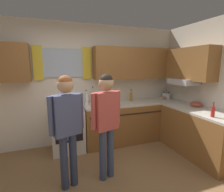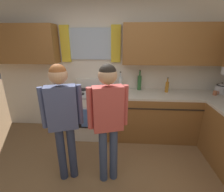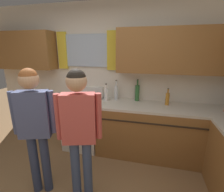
{
  "view_description": "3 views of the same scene",
  "coord_description": "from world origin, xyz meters",
  "px_view_note": "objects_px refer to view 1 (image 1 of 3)",
  "views": [
    {
      "loc": [
        -0.64,
        -1.91,
        1.73
      ],
      "look_at": [
        0.36,
        0.82,
        1.21
      ],
      "focal_mm": 27.73,
      "sensor_mm": 36.0,
      "label": 1
    },
    {
      "loc": [
        0.29,
        -1.34,
        1.86
      ],
      "look_at": [
        0.15,
        0.66,
        1.15
      ],
      "focal_mm": 25.73,
      "sensor_mm": 36.0,
      "label": 2
    },
    {
      "loc": [
        0.86,
        -1.11,
        1.79
      ],
      "look_at": [
        0.33,
        1.05,
        1.16
      ],
      "focal_mm": 26.45,
      "sensor_mm": 36.0,
      "label": 3
    }
  ],
  "objects_px": {
    "bottle_sauce_red": "(213,111)",
    "adult_in_plaid": "(106,115)",
    "stove_oven": "(68,128)",
    "bottle_tall_clear": "(93,97)",
    "bottle_oil_amber": "(131,97)",
    "mixing_bowl": "(196,104)",
    "stovetop_kettle": "(166,95)",
    "bottle_milk_white": "(86,99)",
    "cup_terracotta": "(164,98)",
    "bottle_wine_green": "(108,95)",
    "adult_left": "(67,119)"
  },
  "relations": [
    {
      "from": "bottle_wine_green",
      "to": "bottle_milk_white",
      "type": "height_order",
      "value": "bottle_wine_green"
    },
    {
      "from": "bottle_milk_white",
      "to": "cup_terracotta",
      "type": "relative_size",
      "value": 2.88
    },
    {
      "from": "bottle_sauce_red",
      "to": "mixing_bowl",
      "type": "distance_m",
      "value": 0.73
    },
    {
      "from": "stovetop_kettle",
      "to": "mixing_bowl",
      "type": "distance_m",
      "value": 0.93
    },
    {
      "from": "cup_terracotta",
      "to": "mixing_bowl",
      "type": "relative_size",
      "value": 0.45
    },
    {
      "from": "stove_oven",
      "to": "bottle_tall_clear",
      "type": "height_order",
      "value": "bottle_tall_clear"
    },
    {
      "from": "bottle_milk_white",
      "to": "cup_terracotta",
      "type": "xyz_separation_m",
      "value": [
        1.89,
        -0.11,
        -0.08
      ]
    },
    {
      "from": "bottle_tall_clear",
      "to": "adult_left",
      "type": "xyz_separation_m",
      "value": [
        -0.69,
        -1.32,
        -0.03
      ]
    },
    {
      "from": "bottle_wine_green",
      "to": "adult_left",
      "type": "bearing_deg",
      "value": -127.98
    },
    {
      "from": "bottle_sauce_red",
      "to": "adult_left",
      "type": "relative_size",
      "value": 0.15
    },
    {
      "from": "bottle_oil_amber",
      "to": "bottle_milk_white",
      "type": "xyz_separation_m",
      "value": [
        -1.05,
        -0.01,
        0.01
      ]
    },
    {
      "from": "bottle_wine_green",
      "to": "bottle_oil_amber",
      "type": "distance_m",
      "value": 0.53
    },
    {
      "from": "bottle_tall_clear",
      "to": "mixing_bowl",
      "type": "relative_size",
      "value": 1.53
    },
    {
      "from": "bottle_tall_clear",
      "to": "bottle_milk_white",
      "type": "xyz_separation_m",
      "value": [
        -0.17,
        -0.1,
        -0.02
      ]
    },
    {
      "from": "bottle_wine_green",
      "to": "mixing_bowl",
      "type": "distance_m",
      "value": 1.85
    },
    {
      "from": "cup_terracotta",
      "to": "adult_in_plaid",
      "type": "relative_size",
      "value": 0.07
    },
    {
      "from": "bottle_milk_white",
      "to": "cup_terracotta",
      "type": "height_order",
      "value": "bottle_milk_white"
    },
    {
      "from": "stovetop_kettle",
      "to": "mixing_bowl",
      "type": "bearing_deg",
      "value": -88.63
    },
    {
      "from": "bottle_milk_white",
      "to": "adult_in_plaid",
      "type": "height_order",
      "value": "adult_in_plaid"
    },
    {
      "from": "bottle_wine_green",
      "to": "adult_in_plaid",
      "type": "xyz_separation_m",
      "value": [
        -0.5,
        -1.36,
        -0.04
      ]
    },
    {
      "from": "bottle_oil_amber",
      "to": "mixing_bowl",
      "type": "xyz_separation_m",
      "value": [
        1.01,
        -0.93,
        -0.06
      ]
    },
    {
      "from": "adult_left",
      "to": "stove_oven",
      "type": "bearing_deg",
      "value": 84.77
    },
    {
      "from": "stove_oven",
      "to": "adult_in_plaid",
      "type": "distance_m",
      "value": 1.34
    },
    {
      "from": "stovetop_kettle",
      "to": "adult_in_plaid",
      "type": "height_order",
      "value": "adult_in_plaid"
    },
    {
      "from": "cup_terracotta",
      "to": "adult_in_plaid",
      "type": "bearing_deg",
      "value": -148.89
    },
    {
      "from": "cup_terracotta",
      "to": "mixing_bowl",
      "type": "height_order",
      "value": "mixing_bowl"
    },
    {
      "from": "bottle_oil_amber",
      "to": "bottle_milk_white",
      "type": "relative_size",
      "value": 0.91
    },
    {
      "from": "cup_terracotta",
      "to": "adult_in_plaid",
      "type": "height_order",
      "value": "adult_in_plaid"
    },
    {
      "from": "bottle_sauce_red",
      "to": "adult_in_plaid",
      "type": "distance_m",
      "value": 1.74
    },
    {
      "from": "bottle_tall_clear",
      "to": "adult_in_plaid",
      "type": "xyz_separation_m",
      "value": [
        -0.13,
        -1.32,
        -0.03
      ]
    },
    {
      "from": "bottle_tall_clear",
      "to": "adult_in_plaid",
      "type": "height_order",
      "value": "adult_in_plaid"
    },
    {
      "from": "stove_oven",
      "to": "bottle_milk_white",
      "type": "bearing_deg",
      "value": 11.9
    },
    {
      "from": "stove_oven",
      "to": "bottle_oil_amber",
      "type": "xyz_separation_m",
      "value": [
        1.47,
        0.1,
        0.54
      ]
    },
    {
      "from": "bottle_sauce_red",
      "to": "bottle_milk_white",
      "type": "xyz_separation_m",
      "value": [
        -1.74,
        1.57,
        0.03
      ]
    },
    {
      "from": "bottle_sauce_red",
      "to": "mixing_bowl",
      "type": "height_order",
      "value": "bottle_sauce_red"
    },
    {
      "from": "bottle_tall_clear",
      "to": "bottle_oil_amber",
      "type": "bearing_deg",
      "value": -5.48
    },
    {
      "from": "mixing_bowl",
      "to": "adult_in_plaid",
      "type": "height_order",
      "value": "adult_in_plaid"
    },
    {
      "from": "mixing_bowl",
      "to": "adult_left",
      "type": "xyz_separation_m",
      "value": [
        -2.59,
        -0.31,
        0.06
      ]
    },
    {
      "from": "stovetop_kettle",
      "to": "cup_terracotta",
      "type": "bearing_deg",
      "value": -142.42
    },
    {
      "from": "bottle_sauce_red",
      "to": "adult_in_plaid",
      "type": "relative_size",
      "value": 0.15
    },
    {
      "from": "cup_terracotta",
      "to": "adult_left",
      "type": "height_order",
      "value": "adult_left"
    },
    {
      "from": "bottle_wine_green",
      "to": "bottle_sauce_red",
      "type": "distance_m",
      "value": 2.08
    },
    {
      "from": "bottle_oil_amber",
      "to": "adult_left",
      "type": "distance_m",
      "value": 2.0
    },
    {
      "from": "bottle_sauce_red",
      "to": "mixing_bowl",
      "type": "bearing_deg",
      "value": 63.71
    },
    {
      "from": "bottle_tall_clear",
      "to": "mixing_bowl",
      "type": "xyz_separation_m",
      "value": [
        1.89,
        -1.01,
        -0.09
      ]
    },
    {
      "from": "bottle_tall_clear",
      "to": "stovetop_kettle",
      "type": "height_order",
      "value": "bottle_tall_clear"
    },
    {
      "from": "stovetop_kettle",
      "to": "bottle_wine_green",
      "type": "bearing_deg",
      "value": 175.11
    },
    {
      "from": "bottle_oil_amber",
      "to": "bottle_milk_white",
      "type": "distance_m",
      "value": 1.05
    },
    {
      "from": "stove_oven",
      "to": "cup_terracotta",
      "type": "distance_m",
      "value": 2.36
    },
    {
      "from": "bottle_sauce_red",
      "to": "mixing_bowl",
      "type": "xyz_separation_m",
      "value": [
        0.32,
        0.65,
        -0.05
      ]
    }
  ]
}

